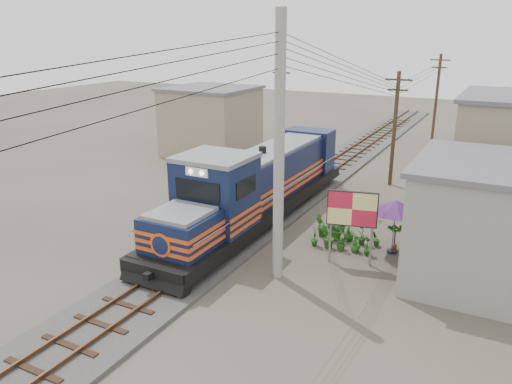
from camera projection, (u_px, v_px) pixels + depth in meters
The scene contains 14 objects.
ground at pixel (209, 254), 21.67m from camera, with size 120.00×120.00×0.00m, color #473F35.
ballast at pixel (299, 190), 30.08m from camera, with size 3.60×70.00×0.16m, color #595651.
track at pixel (299, 188), 30.03m from camera, with size 1.15×70.00×0.12m.
locomotive at pixel (257, 187), 24.88m from camera, with size 3.07×16.71×4.14m.
utility_pole_main at pixel (279, 153), 18.17m from camera, with size 0.40×0.40×10.00m.
wooden_pole_mid at pixel (395, 127), 30.37m from camera, with size 1.60×0.24×7.00m.
wooden_pole_far at pixel (436, 98), 41.97m from camera, with size 1.60×0.24×7.50m.
wooden_pole_left at pixel (281, 108), 37.94m from camera, with size 1.60×0.24×7.00m.
power_lines at pixel (289, 64), 26.58m from camera, with size 9.65×19.00×3.30m.
shophouse_left at pixel (211, 121), 38.78m from camera, with size 6.30×6.30×5.20m.
billboard at pixel (352, 211), 20.09m from camera, with size 2.01×0.57×3.14m.
market_umbrella at pixel (396, 207), 21.16m from camera, with size 2.82×2.82×2.42m.
vendor at pixel (417, 226), 22.66m from camera, with size 0.59×0.39×1.61m, color black.
plant_nursery at pixel (339, 231), 22.86m from camera, with size 3.23×3.33×1.12m.
Camera 1 is at (10.98, -16.61, 9.19)m, focal length 35.00 mm.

